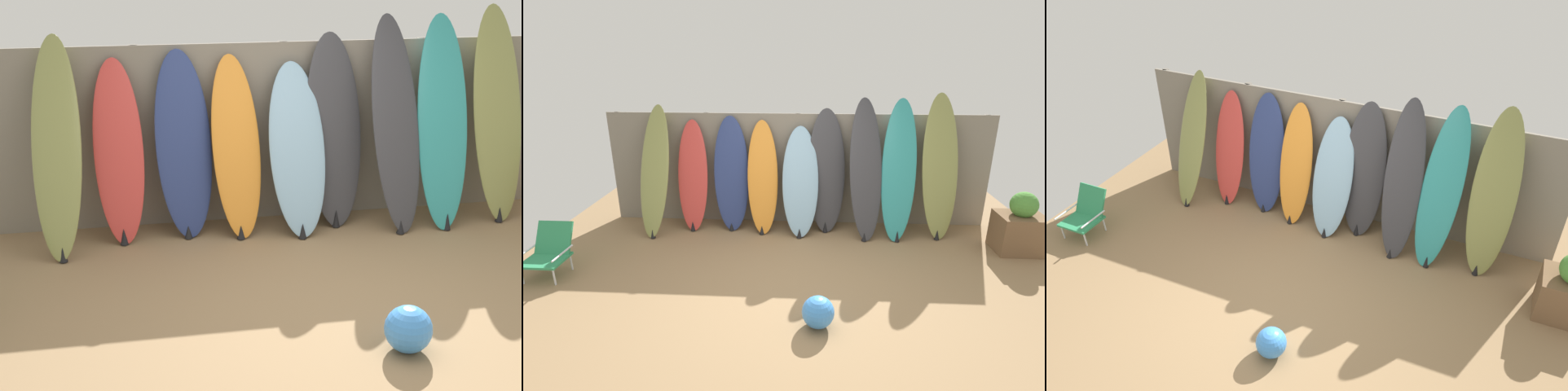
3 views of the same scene
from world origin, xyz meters
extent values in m
plane|color=#8E704C|center=(0.00, 0.00, 0.00)|extent=(7.68, 7.68, 0.00)
cube|color=gray|center=(0.00, 2.00, 0.90)|extent=(6.08, 0.04, 1.80)
cylinder|color=#6C655B|center=(-2.88, 2.04, 0.90)|extent=(0.10, 0.10, 1.80)
cylinder|color=#6C655B|center=(-1.44, 2.04, 0.90)|extent=(0.10, 0.10, 1.80)
cylinder|color=#6C655B|center=(0.00, 2.04, 0.90)|extent=(0.10, 0.10, 1.80)
cylinder|color=#6C655B|center=(1.44, 2.04, 0.90)|extent=(0.10, 0.10, 1.80)
cylinder|color=#6C655B|center=(2.88, 2.04, 0.90)|extent=(0.10, 0.10, 1.80)
ellipsoid|color=olive|center=(-2.18, 1.54, 0.98)|extent=(0.48, 0.85, 1.95)
cone|color=black|center=(-2.18, 1.18, 0.08)|extent=(0.08, 0.08, 0.13)
ellipsoid|color=#D13D38|center=(-1.63, 1.69, 0.86)|extent=(0.49, 0.54, 1.71)
cone|color=black|center=(-1.63, 1.48, 0.09)|extent=(0.08, 0.08, 0.16)
ellipsoid|color=navy|center=(-1.02, 1.72, 0.89)|extent=(0.60, 0.54, 1.78)
cone|color=black|center=(-1.02, 1.52, 0.07)|extent=(0.08, 0.08, 0.13)
ellipsoid|color=orange|center=(-0.52, 1.66, 0.86)|extent=(0.53, 0.63, 1.72)
cone|color=black|center=(-0.52, 1.41, 0.08)|extent=(0.08, 0.08, 0.13)
ellipsoid|color=#8CB7D6|center=(0.06, 1.60, 0.82)|extent=(0.58, 0.69, 1.64)
cone|color=black|center=(0.06, 1.32, 0.08)|extent=(0.08, 0.08, 0.15)
ellipsoid|color=#38383D|center=(0.46, 1.73, 0.95)|extent=(0.62, 0.50, 1.90)
cone|color=black|center=(0.46, 1.55, 0.10)|extent=(0.08, 0.08, 0.18)
ellipsoid|color=#38383D|center=(1.04, 1.56, 1.04)|extent=(0.57, 0.76, 2.08)
cone|color=black|center=(1.04, 1.26, 0.08)|extent=(0.08, 0.08, 0.13)
ellipsoid|color=teal|center=(1.53, 1.58, 1.03)|extent=(0.58, 0.77, 2.07)
cone|color=black|center=(1.53, 1.27, 0.09)|extent=(0.08, 0.08, 0.17)
ellipsoid|color=olive|center=(2.14, 1.64, 1.07)|extent=(0.60, 0.66, 2.15)
cone|color=black|center=(2.14, 1.38, 0.09)|extent=(0.08, 0.08, 0.15)
cylinder|color=silver|center=(-3.30, -0.19, 0.11)|extent=(0.02, 0.02, 0.22)
cylinder|color=silver|center=(-2.89, -0.19, 0.11)|extent=(0.02, 0.02, 0.22)
cylinder|color=silver|center=(-3.30, 0.19, 0.11)|extent=(0.02, 0.02, 0.22)
cylinder|color=silver|center=(-2.89, 0.19, 0.11)|extent=(0.02, 0.02, 0.22)
cube|color=#2D8C59|center=(-3.09, 0.00, 0.23)|extent=(0.48, 0.44, 0.03)
cube|color=#2D8C59|center=(-3.09, 0.24, 0.42)|extent=(0.46, 0.25, 0.41)
cylinder|color=silver|center=(-3.33, 0.00, 0.34)|extent=(0.02, 0.44, 0.02)
cylinder|color=silver|center=(-2.85, 0.00, 0.34)|extent=(0.02, 0.44, 0.02)
cube|color=brown|center=(3.17, 1.09, 0.28)|extent=(0.62, 0.51, 0.55)
sphere|color=#3F8CE5|center=(0.30, -0.79, 0.17)|extent=(0.34, 0.34, 0.34)
camera|label=1|loc=(-1.53, -4.98, 2.72)|focal=50.00mm
camera|label=2|loc=(0.16, -4.34, 2.70)|focal=28.00mm
camera|label=3|loc=(2.12, -3.96, 4.53)|focal=35.00mm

